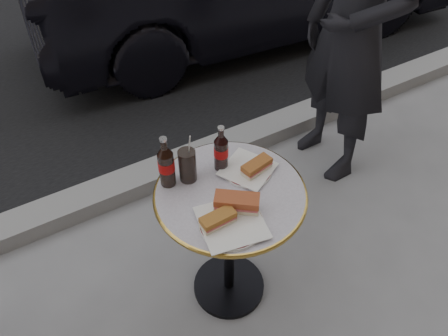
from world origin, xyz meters
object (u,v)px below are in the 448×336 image
plate_left (232,224)px  cola_glass (187,165)px  bistro_table (229,245)px  plate_right (248,170)px  pedestrian (354,33)px  cola_bottle_left (166,162)px  cola_bottle_right (221,148)px

plate_left → cola_glass: bearing=95.5°
bistro_table → plate_right: plate_right is taller
plate_left → pedestrian: pedestrian is taller
bistro_table → plate_right: bearing=27.0°
cola_bottle_left → cola_glass: bearing=-12.6°
bistro_table → pedestrian: size_ratio=0.40×
cola_glass → cola_bottle_right: bearing=-4.4°
bistro_table → plate_right: size_ratio=3.57×
cola_glass → bistro_table: bearing=-53.0°
plate_left → cola_bottle_right: 0.33m
cola_bottle_left → pedestrian: (1.26, 0.34, 0.06)m
plate_right → cola_bottle_right: bearing=138.1°
cola_glass → pedestrian: bearing=16.8°
cola_bottle_right → cola_glass: 0.15m
plate_left → cola_bottle_right: size_ratio=1.12×
bistro_table → cola_bottle_left: size_ratio=3.06×
plate_left → bistro_table: bearing=60.6°
cola_bottle_left → bistro_table: bearing=-40.7°
plate_left → plate_right: bearing=45.8°
bistro_table → cola_glass: bearing=127.0°
cola_glass → plate_right: bearing=-20.4°
plate_left → cola_bottle_left: 0.35m
cola_bottle_left → cola_glass: 0.09m
cola_bottle_left → cola_bottle_right: size_ratio=1.09×
plate_left → cola_glass: cola_glass is taller
pedestrian → plate_left: bearing=-60.1°
cola_bottle_left → pedestrian: pedestrian is taller
pedestrian → plate_right: bearing=-64.6°
bistro_table → cola_bottle_right: bearing=74.9°
plate_right → cola_glass: bearing=159.6°
bistro_table → plate_left: size_ratio=2.99×
cola_bottle_left → pedestrian: size_ratio=0.13×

